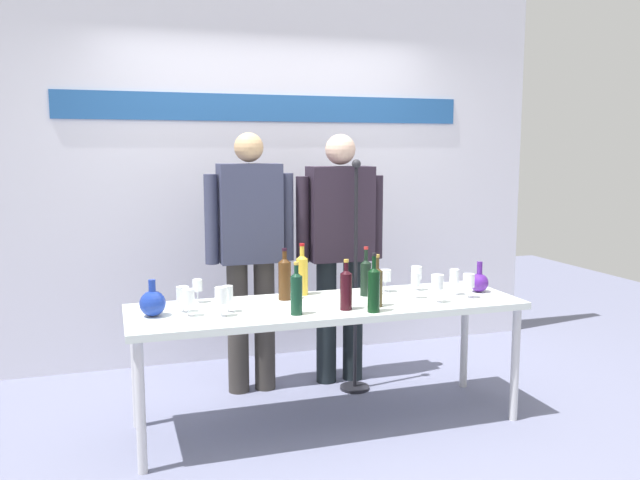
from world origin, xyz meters
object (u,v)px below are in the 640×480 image
(wine_bottle_0, at_px, (346,288))
(wine_bottle_6, at_px, (377,285))
(presenter_right, at_px, (340,241))
(wine_bottle_5, at_px, (366,276))
(presenter_left, at_px, (250,246))
(wine_bottle_4, at_px, (296,292))
(wine_glass_left_3, at_px, (228,294))
(wine_glass_left_4, at_px, (188,297))
(display_table, at_px, (328,313))
(wine_glass_right_5, at_px, (454,277))
(decanter_blue_left, at_px, (153,303))
(wine_glass_right_0, at_px, (385,276))
(wine_bottle_2, at_px, (302,273))
(decanter_blue_right, at_px, (479,282))
(wine_bottle_1, at_px, (285,277))
(wine_glass_left_1, at_px, (221,296))
(wine_glass_right_3, at_px, (416,273))
(wine_glass_left_2, at_px, (183,294))
(microphone_stand, at_px, (355,314))
(wine_bottle_3, at_px, (374,288))
(wine_glass_right_4, at_px, (469,281))
(wine_glass_right_2, at_px, (437,282))
(wine_glass_right_1, at_px, (416,280))
(wine_glass_left_0, at_px, (197,286))

(wine_bottle_0, height_order, wine_bottle_6, wine_bottle_6)
(presenter_right, relative_size, wine_bottle_5, 5.69)
(presenter_left, bearing_deg, wine_bottle_4, -85.33)
(wine_glass_left_3, height_order, wine_glass_left_4, same)
(display_table, distance_m, wine_glass_right_5, 0.83)
(wine_glass_right_5, bearing_deg, decanter_blue_left, 179.03)
(wine_bottle_5, bearing_deg, wine_glass_right_0, 20.68)
(wine_bottle_2, bearing_deg, wine_glass_left_3, -149.85)
(decanter_blue_right, bearing_deg, decanter_blue_left, 180.00)
(presenter_right, bearing_deg, presenter_left, 180.00)
(wine_bottle_1, distance_m, wine_glass_left_1, 0.52)
(wine_glass_right_0, xyz_separation_m, wine_glass_right_3, (0.21, -0.02, 0.01))
(wine_glass_left_2, relative_size, microphone_stand, 0.09)
(display_table, distance_m, wine_bottle_3, 0.38)
(wine_bottle_6, bearing_deg, wine_glass_right_5, 12.86)
(presenter_right, height_order, wine_glass_right_4, presenter_right)
(wine_bottle_1, bearing_deg, wine_bottle_4, -94.67)
(presenter_left, height_order, wine_bottle_1, presenter_left)
(display_table, height_order, wine_bottle_0, wine_bottle_0)
(display_table, relative_size, wine_bottle_2, 7.13)
(display_table, distance_m, wine_glass_right_0, 0.51)
(presenter_right, distance_m, wine_glass_right_5, 0.88)
(wine_glass_right_0, relative_size, wine_glass_right_2, 0.85)
(presenter_left, relative_size, wine_bottle_1, 5.57)
(wine_glass_left_1, bearing_deg, wine_glass_left_4, 161.48)
(wine_glass_left_2, bearing_deg, wine_glass_left_4, -79.95)
(wine_glass_left_4, height_order, wine_glass_right_3, wine_glass_right_3)
(wine_bottle_4, xyz_separation_m, wine_glass_left_4, (-0.57, 0.14, -0.02))
(wine_glass_right_3, bearing_deg, wine_glass_right_0, 175.04)
(presenter_left, relative_size, presenter_right, 1.00)
(wine_glass_right_1, bearing_deg, wine_bottle_5, 147.38)
(wine_glass_left_0, distance_m, wine_glass_left_1, 0.37)
(wine_bottle_2, distance_m, wine_glass_left_1, 0.68)
(display_table, bearing_deg, wine_glass_right_0, 22.90)
(presenter_right, xyz_separation_m, wine_bottle_1, (-0.53, -0.51, -0.13))
(wine_glass_left_4, relative_size, microphone_stand, 0.10)
(wine_bottle_5, relative_size, wine_glass_right_4, 2.04)
(wine_bottle_4, relative_size, wine_glass_left_1, 1.80)
(wine_glass_left_1, distance_m, wine_glass_right_5, 1.46)
(microphone_stand, bearing_deg, wine_bottle_6, -99.99)
(wine_glass_right_4, bearing_deg, wine_glass_right_3, 125.14)
(wine_glass_right_1, bearing_deg, display_table, 176.31)
(decanter_blue_left, xyz_separation_m, wine_bottle_6, (1.24, -0.16, 0.05))
(wine_bottle_1, relative_size, wine_glass_left_3, 2.08)
(wine_glass_left_1, xyz_separation_m, wine_glass_right_5, (1.46, 0.09, 0.00))
(wine_bottle_4, distance_m, wine_glass_left_2, 0.63)
(wine_bottle_2, xyz_separation_m, wine_glass_right_4, (0.94, -0.39, -0.03))
(microphone_stand, bearing_deg, wine_bottle_2, -154.08)
(microphone_stand, bearing_deg, wine_glass_left_3, -151.74)
(wine_glass_left_2, distance_m, wine_glass_left_4, 0.11)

